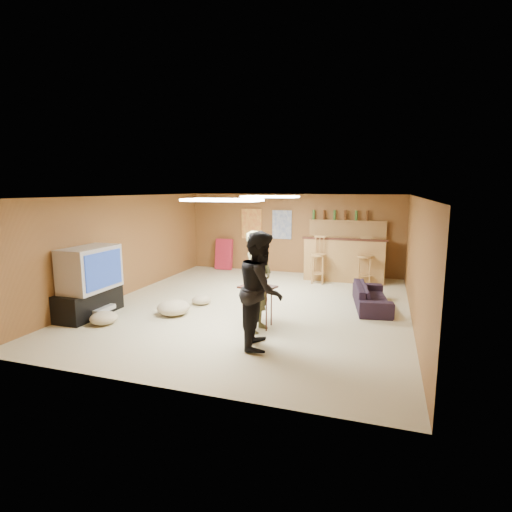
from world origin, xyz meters
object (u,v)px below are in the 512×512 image
(person_olive, at_px, (258,281))
(tray_table, at_px, (258,307))
(bar_counter, at_px, (344,259))
(person_black, at_px, (261,289))
(sofa, at_px, (372,296))
(tv_body, at_px, (90,269))

(person_olive, xyz_separation_m, tray_table, (-0.05, 0.15, -0.48))
(bar_counter, height_order, tray_table, bar_counter)
(bar_counter, bearing_deg, person_black, -98.73)
(person_black, bearing_deg, tray_table, 9.11)
(person_black, distance_m, tray_table, 0.97)
(sofa, distance_m, tray_table, 2.53)
(person_olive, relative_size, person_black, 0.96)
(tv_body, relative_size, sofa, 0.69)
(bar_counter, bearing_deg, sofa, -71.42)
(tv_body, distance_m, bar_counter, 6.09)
(tray_table, bearing_deg, person_olive, -70.82)
(bar_counter, distance_m, person_black, 4.90)
(person_black, bearing_deg, tv_body, 71.36)
(sofa, bearing_deg, tray_table, 125.22)
(tv_body, xyz_separation_m, person_olive, (3.16, 0.23, -0.06))
(sofa, bearing_deg, tv_body, 104.59)
(tv_body, relative_size, bar_counter, 0.55)
(person_olive, xyz_separation_m, sofa, (1.76, 1.92, -0.61))
(bar_counter, xyz_separation_m, person_black, (-0.74, -4.83, 0.32))
(tv_body, height_order, bar_counter, tv_body)
(tv_body, bearing_deg, person_olive, 4.12)
(person_olive, height_order, tray_table, person_olive)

